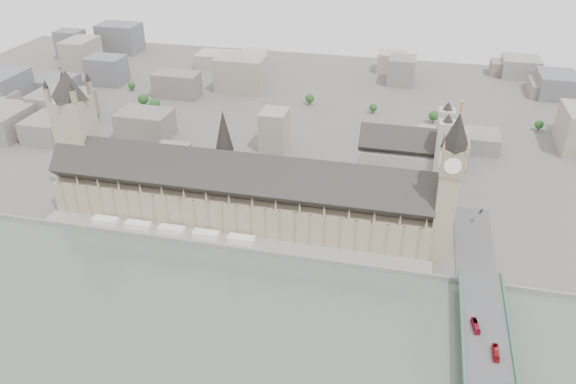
% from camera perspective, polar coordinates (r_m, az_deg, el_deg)
% --- Properties ---
extents(ground, '(900.00, 900.00, 0.00)m').
position_cam_1_polar(ground, '(387.78, -5.85, -4.50)').
color(ground, '#595651').
rests_on(ground, ground).
extents(embankment_wall, '(600.00, 1.50, 3.00)m').
position_cam_1_polar(embankment_wall, '(375.39, -6.59, -5.56)').
color(embankment_wall, gray).
rests_on(embankment_wall, ground).
extents(river_terrace, '(270.00, 15.00, 2.00)m').
position_cam_1_polar(river_terrace, '(381.42, -6.22, -4.99)').
color(river_terrace, gray).
rests_on(river_terrace, ground).
extents(terrace_tents, '(118.00, 7.00, 4.00)m').
position_cam_1_polar(terrace_tents, '(393.72, -11.74, -3.75)').
color(terrace_tents, white).
rests_on(terrace_tents, river_terrace).
extents(palace_of_westminster, '(265.00, 40.73, 55.44)m').
position_cam_1_polar(palace_of_westminster, '(391.49, -5.11, -0.18)').
color(palace_of_westminster, gray).
rests_on(palace_of_westminster, ground).
extents(elizabeth_tower, '(17.00, 17.00, 107.50)m').
position_cam_1_polar(elizabeth_tower, '(348.71, 16.11, 1.33)').
color(elizabeth_tower, gray).
rests_on(elizabeth_tower, ground).
extents(victoria_tower, '(30.00, 30.00, 100.00)m').
position_cam_1_polar(victoria_tower, '(433.44, -20.66, 5.82)').
color(victoria_tower, gray).
rests_on(victoria_tower, ground).
extents(central_tower, '(13.00, 13.00, 48.00)m').
position_cam_1_polar(central_tower, '(383.67, -6.49, 5.02)').
color(central_tower, gray).
rests_on(central_tower, ground).
extents(westminster_bridge, '(25.00, 325.00, 10.25)m').
position_cam_1_polar(westminster_bridge, '(305.30, 19.58, -16.52)').
color(westminster_bridge, '#474749').
rests_on(westminster_bridge, ground).
extents(westminster_abbey, '(68.00, 36.00, 64.00)m').
position_cam_1_polar(westminster_abbey, '(440.29, 11.86, 3.20)').
color(westminster_abbey, '#9E988F').
rests_on(westminster_abbey, ground).
extents(city_skyline_inland, '(720.00, 360.00, 38.00)m').
position_cam_1_polar(city_skyline_inland, '(591.62, 1.67, 10.17)').
color(city_skyline_inland, gray).
rests_on(city_skyline_inland, ground).
extents(park_trees, '(110.00, 30.00, 15.00)m').
position_cam_1_polar(park_trees, '(435.00, -4.66, 0.82)').
color(park_trees, '#1B4C1B').
rests_on(park_trees, ground).
extents(red_bus_north, '(4.39, 11.43, 3.11)m').
position_cam_1_polar(red_bus_north, '(315.84, 18.52, -12.76)').
color(red_bus_north, '#AA132A').
rests_on(red_bus_north, westminster_bridge).
extents(red_bus_south, '(2.66, 11.27, 3.14)m').
position_cam_1_polar(red_bus_south, '(304.55, 20.36, -15.06)').
color(red_bus_south, maroon).
rests_on(red_bus_south, westminster_bridge).
extents(car_approach, '(3.91, 5.81, 1.56)m').
position_cam_1_polar(car_approach, '(414.70, 19.00, -1.87)').
color(car_approach, gray).
rests_on(car_approach, westminster_bridge).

